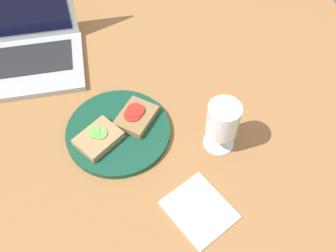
# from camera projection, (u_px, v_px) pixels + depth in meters

# --- Properties ---
(wooden_table) EXTENTS (1.40, 1.40, 0.03)m
(wooden_table) POSITION_uv_depth(u_px,v_px,m) (138.00, 131.00, 0.94)
(wooden_table) COLOR #9E6B3D
(wooden_table) RESTS_ON ground
(plate) EXTENTS (0.25, 0.25, 0.01)m
(plate) POSITION_uv_depth(u_px,v_px,m) (118.00, 131.00, 0.91)
(plate) COLOR #144733
(plate) RESTS_ON wooden_table
(sandwich_with_cucumber) EXTENTS (0.13, 0.12, 0.02)m
(sandwich_with_cucumber) POSITION_uv_depth(u_px,v_px,m) (98.00, 138.00, 0.88)
(sandwich_with_cucumber) COLOR #A88456
(sandwich_with_cucumber) RESTS_ON plate
(sandwich_with_tomato) EXTENTS (0.12, 0.12, 0.02)m
(sandwich_with_tomato) POSITION_uv_depth(u_px,v_px,m) (136.00, 116.00, 0.91)
(sandwich_with_tomato) COLOR #937047
(sandwich_with_tomato) RESTS_ON plate
(wine_glass) EXTENTS (0.07, 0.07, 0.14)m
(wine_glass) POSITION_uv_depth(u_px,v_px,m) (223.00, 121.00, 0.83)
(wine_glass) COLOR white
(wine_glass) RESTS_ON wooden_table
(laptop) EXTENTS (0.33, 0.27, 0.23)m
(laptop) POSITION_uv_depth(u_px,v_px,m) (19.00, 46.00, 1.03)
(laptop) COLOR #ADAFB5
(laptop) RESTS_ON wooden_table
(napkin) EXTENTS (0.17, 0.18, 0.00)m
(napkin) POSITION_uv_depth(u_px,v_px,m) (199.00, 210.00, 0.80)
(napkin) COLOR white
(napkin) RESTS_ON wooden_table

